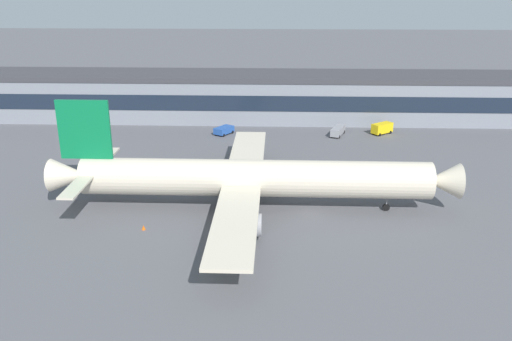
# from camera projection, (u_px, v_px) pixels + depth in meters

# --- Properties ---
(ground_plane) EXTENTS (600.00, 600.00, 0.00)m
(ground_plane) POSITION_uv_depth(u_px,v_px,m) (310.00, 212.00, 85.89)
(ground_plane) COLOR #56565B
(terminal_building) EXTENTS (200.93, 16.17, 11.72)m
(terminal_building) POSITION_uv_depth(u_px,v_px,m) (298.00, 96.00, 139.04)
(terminal_building) COLOR gray
(terminal_building) RESTS_ON ground_plane
(airliner) EXTENTS (64.59, 55.30, 17.45)m
(airliner) POSITION_uv_depth(u_px,v_px,m) (249.00, 178.00, 85.67)
(airliner) COLOR beige
(airliner) RESTS_ON ground_plane
(crew_van) EXTENTS (5.47, 4.90, 2.55)m
(crew_van) POSITION_uv_depth(u_px,v_px,m) (382.00, 128.00, 127.28)
(crew_van) COLOR yellow
(crew_van) RESTS_ON ground_plane
(pushback_tractor) EXTENTS (4.77, 5.45, 1.75)m
(pushback_tractor) POSITION_uv_depth(u_px,v_px,m) (224.00, 130.00, 127.26)
(pushback_tractor) COLOR #2651A5
(pushback_tractor) RESTS_ON ground_plane
(belt_loader) EXTENTS (4.12, 6.69, 1.95)m
(belt_loader) POSITION_uv_depth(u_px,v_px,m) (338.00, 130.00, 126.48)
(belt_loader) COLOR gray
(belt_loader) RESTS_ON ground_plane
(traffic_cone_0) EXTENTS (0.57, 0.57, 0.72)m
(traffic_cone_0) POSITION_uv_depth(u_px,v_px,m) (143.00, 227.00, 79.95)
(traffic_cone_0) COLOR #F2590C
(traffic_cone_0) RESTS_ON ground_plane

